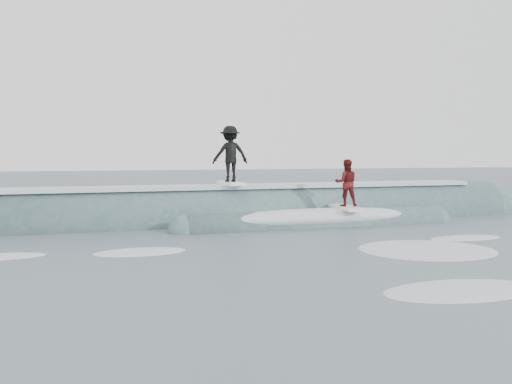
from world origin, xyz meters
name	(u,v)px	position (x,y,z in m)	size (l,w,h in m)	color
ground	(324,247)	(0.00, 0.00, 0.00)	(160.00, 160.00, 0.00)	#384751
breaking_wave	(254,221)	(0.21, 5.85, 0.04)	(23.14, 4.02, 2.49)	#345856
surfer_black	(230,156)	(-0.59, 6.11, 2.32)	(1.26, 2.02, 2.04)	white
surfer_red	(346,186)	(2.76, 3.91, 1.31)	(0.91, 2.06, 1.66)	white
whitewater	(385,257)	(0.71, -1.69, 0.00)	(15.66, 7.84, 0.10)	silver
far_swells	(156,199)	(-1.19, 17.65, 0.00)	(37.25, 8.65, 0.80)	#345856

